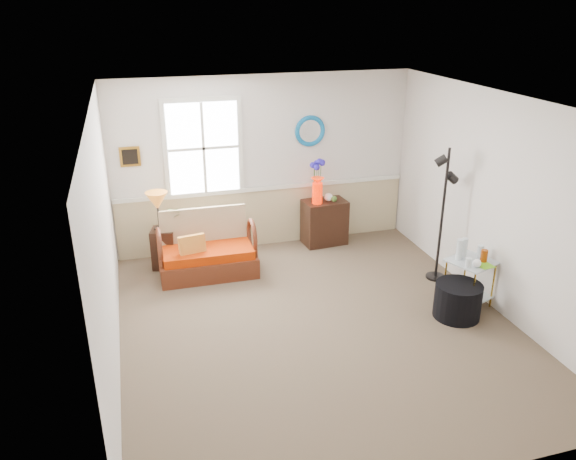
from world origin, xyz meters
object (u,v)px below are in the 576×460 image
object	(u,v)px
cabinet	(324,222)
lamp_stand	(164,248)
side_table	(469,283)
loveseat	(207,245)
floor_lamp	(442,216)
ottoman	(458,301)

from	to	relation	value
cabinet	lamp_stand	bearing A→B (deg)	179.81
lamp_stand	side_table	xyz separation A→B (m)	(3.54, -2.18, 0.02)
loveseat	lamp_stand	distance (m)	0.69
side_table	cabinet	bearing A→B (deg)	114.33
cabinet	floor_lamp	bearing A→B (deg)	-59.60
lamp_stand	cabinet	size ratio (longest dim) A/B	0.82
side_table	floor_lamp	world-z (taller)	floor_lamp
ottoman	loveseat	bearing A→B (deg)	143.70
loveseat	lamp_stand	world-z (taller)	loveseat
loveseat	side_table	xyz separation A→B (m)	(2.98, -1.80, -0.12)
lamp_stand	floor_lamp	xyz separation A→B (m)	(3.56, -1.40, 0.63)
lamp_stand	side_table	world-z (taller)	side_table
cabinet	ottoman	size ratio (longest dim) A/B	1.25
lamp_stand	floor_lamp	bearing A→B (deg)	-21.44
loveseat	ottoman	size ratio (longest dim) A/B	2.36
cabinet	floor_lamp	distance (m)	1.99
cabinet	loveseat	bearing A→B (deg)	-168.06
cabinet	side_table	distance (m)	2.58
lamp_stand	ottoman	size ratio (longest dim) A/B	1.03
cabinet	ottoman	world-z (taller)	cabinet
floor_lamp	loveseat	bearing A→B (deg)	-179.00
lamp_stand	side_table	bearing A→B (deg)	-31.61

